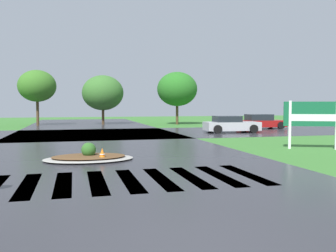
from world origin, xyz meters
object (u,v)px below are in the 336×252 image
(car_dark_suv, at_px, (231,125))
(median_island, at_px, (89,157))
(estate_billboard, at_px, (313,116))
(car_silver_hatch, at_px, (261,122))
(traffic_cone, at_px, (102,155))

(car_dark_suv, bearing_deg, median_island, -128.83)
(estate_billboard, relative_size, car_silver_hatch, 0.61)
(car_silver_hatch, bearing_deg, median_island, -133.84)
(car_silver_hatch, relative_size, car_dark_suv, 0.97)
(car_dark_suv, bearing_deg, car_silver_hatch, 42.41)
(traffic_cone, bearing_deg, car_silver_hatch, 46.08)
(estate_billboard, height_order, car_silver_hatch, estate_billboard)
(median_island, xyz_separation_m, car_dark_suv, (11.14, 11.71, 0.48))
(median_island, height_order, traffic_cone, median_island)
(estate_billboard, xyz_separation_m, traffic_cone, (-10.08, -1.45, -1.33))
(median_island, bearing_deg, car_dark_suv, 46.43)
(estate_billboard, xyz_separation_m, car_dark_suv, (0.58, 10.81, -0.97))
(estate_billboard, xyz_separation_m, median_island, (-10.56, -0.90, -1.45))
(estate_billboard, height_order, car_dark_suv, estate_billboard)
(car_silver_hatch, distance_m, traffic_cone, 21.76)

